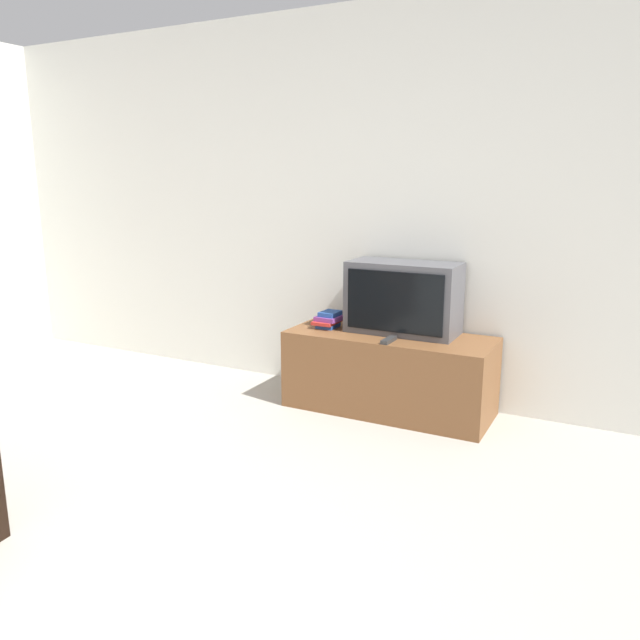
{
  "coord_description": "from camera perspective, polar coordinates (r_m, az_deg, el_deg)",
  "views": [
    {
      "loc": [
        1.92,
        -0.94,
        1.5
      ],
      "look_at": [
        0.27,
        2.26,
        0.67
      ],
      "focal_mm": 35.0,
      "sensor_mm": 36.0,
      "label": 1
    }
  ],
  "objects": [
    {
      "name": "remote_on_stand",
      "position": [
        3.85,
        6.3,
        -1.84
      ],
      "size": [
        0.05,
        0.16,
        0.02
      ],
      "rotation": [
        0.0,
        0.0,
        -0.03
      ],
      "color": "#2D2D2D",
      "rests_on": "tv_stand"
    },
    {
      "name": "tv_stand",
      "position": [
        4.1,
        6.33,
        -4.81
      ],
      "size": [
        1.32,
        0.53,
        0.51
      ],
      "color": "brown",
      "rests_on": "ground_plane"
    },
    {
      "name": "wall_back",
      "position": [
        4.41,
        1.53,
        10.32
      ],
      "size": [
        9.0,
        0.06,
        2.6
      ],
      "color": "silver",
      "rests_on": "ground_plane"
    },
    {
      "name": "book_stack",
      "position": [
        4.19,
        0.79,
        0.03
      ],
      "size": [
        0.17,
        0.21,
        0.11
      ],
      "color": "#23478E",
      "rests_on": "tv_stand"
    },
    {
      "name": "television",
      "position": [
        4.05,
        7.63,
        2.03
      ],
      "size": [
        0.71,
        0.34,
        0.46
      ],
      "color": "#4C4C51",
      "rests_on": "tv_stand"
    }
  ]
}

